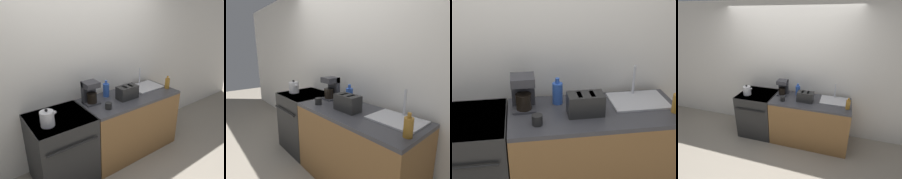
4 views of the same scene
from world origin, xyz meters
The scene contains 11 objects.
ground_plane centered at (0.00, 0.00, 0.00)m, with size 12.00×12.00×0.00m, color gray.
wall_back centered at (0.00, 0.72, 1.30)m, with size 8.00×0.05×2.60m.
stove centered at (-0.57, 0.33, 0.46)m, with size 0.71×0.70×0.89m.
counter_block centered at (0.51, 0.33, 0.44)m, with size 1.44×0.65×0.89m.
kettle centered at (-0.74, 0.23, 0.98)m, with size 0.19×0.15×0.20m.
toaster centered at (0.42, 0.28, 0.98)m, with size 0.29×0.16×0.18m.
coffee_maker centered at (-0.07, 0.45, 1.04)m, with size 0.19×0.18×0.30m.
sink_tray centered at (0.92, 0.44, 0.90)m, with size 0.49×0.36×0.28m.
bottle_amber centered at (1.16, 0.20, 0.97)m, with size 0.07×0.07×0.20m.
bottle_blue centered at (0.22, 0.50, 0.99)m, with size 0.09×0.09×0.23m.
cup_black centered at (0.02, 0.17, 0.93)m, with size 0.08×0.08×0.08m.
Camera 2 is at (1.73, -1.00, 1.53)m, focal length 28.00 mm.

